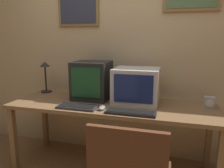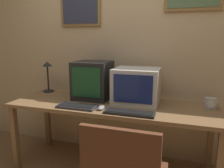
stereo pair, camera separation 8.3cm
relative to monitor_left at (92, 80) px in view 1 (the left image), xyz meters
The scene contains 9 objects.
wall_back 0.55m from the monitor_left, 51.40° to the left, with size 8.00×0.08×2.60m.
desk 0.41m from the monitor_left, 26.73° to the right, with size 2.07×0.69×0.75m.
monitor_left is the anchor object (origin of this frame).
monitor_right 0.49m from the monitor_left, ahead, with size 0.46×0.39×0.36m.
keyboard_main 0.40m from the monitor_left, 92.75° to the right, with size 0.38×0.16×0.03m.
keyboard_side 0.66m from the monitor_left, 37.28° to the right, with size 0.44×0.14×0.03m.
mouse_near_keyboard 0.45m from the monitor_left, 56.93° to the right, with size 0.06×0.11×0.04m.
desk_clock 1.20m from the monitor_left, ahead, with size 0.10×0.06×0.11m.
desk_lamp 0.66m from the monitor_left, 169.64° to the left, with size 0.13×0.13×0.37m.
Camera 1 is at (0.57, -1.22, 1.40)m, focal length 35.00 mm.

